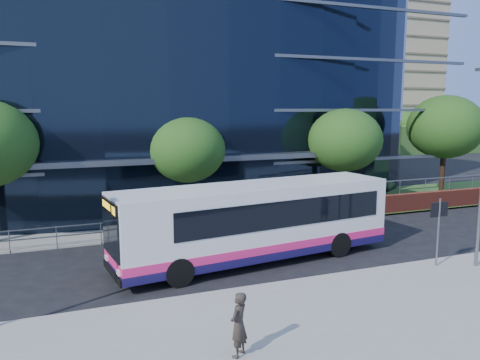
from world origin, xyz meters
name	(u,v)px	position (x,y,z in m)	size (l,w,h in m)	color
ground	(320,270)	(0.00, 0.00, 0.00)	(200.00, 200.00, 0.00)	black
pavement_near	(404,320)	(0.00, -5.00, 0.07)	(80.00, 8.00, 0.15)	gray
kerb	(333,276)	(0.00, -1.00, 0.08)	(80.00, 0.25, 0.16)	gray
yellow_line_outer	(331,277)	(0.00, -0.80, 0.01)	(80.00, 0.08, 0.01)	gold
yellow_line_inner	(328,275)	(0.00, -0.65, 0.01)	(80.00, 0.08, 0.01)	gold
far_forecourt	(131,221)	(-6.00, 11.00, 0.05)	(50.00, 8.00, 0.10)	gray
glass_office	(135,88)	(-4.00, 20.85, 8.00)	(44.00, 23.10, 16.00)	black
guard_railings	(101,228)	(-8.00, 7.00, 0.82)	(24.00, 0.05, 1.10)	slate
apartment_block	(312,81)	(32.00, 57.21, 11.11)	(60.00, 42.00, 30.00)	#2D511E
street_sign	(439,218)	(4.50, -1.59, 2.15)	(0.85, 0.09, 2.80)	slate
tree_far_b	(187,150)	(-3.00, 9.50, 4.21)	(4.29, 4.29, 6.05)	black
tree_far_c	(345,140)	(7.00, 9.00, 4.54)	(4.62, 4.62, 6.51)	black
tree_far_d	(445,127)	(16.00, 10.00, 5.19)	(5.28, 5.28, 7.44)	black
tree_dist_e	(322,123)	(24.00, 40.00, 4.54)	(4.62, 4.62, 6.51)	black
tree_dist_f	(406,123)	(40.00, 42.00, 4.21)	(4.29, 4.29, 6.05)	black
city_bus	(258,221)	(-1.86, 2.09, 1.77)	(12.54, 4.31, 3.33)	silver
pedestrian_b	(239,324)	(-5.56, -5.25, 1.01)	(0.63, 0.41, 1.73)	#312922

